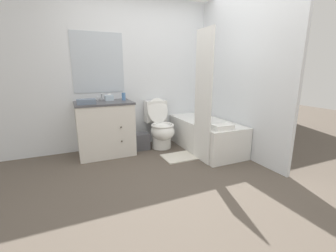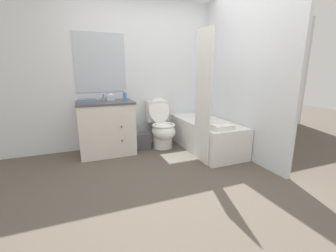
# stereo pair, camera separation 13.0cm
# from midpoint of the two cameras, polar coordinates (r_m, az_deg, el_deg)

# --- Properties ---
(ground_plane) EXTENTS (14.00, 14.00, 0.00)m
(ground_plane) POSITION_cam_midpoint_polar(r_m,az_deg,el_deg) (2.88, 3.05, -13.10)
(ground_plane) COLOR brown
(wall_back) EXTENTS (8.00, 0.06, 2.50)m
(wall_back) POSITION_cam_midpoint_polar(r_m,az_deg,el_deg) (4.05, -7.31, 13.01)
(wall_back) COLOR silver
(wall_back) RESTS_ON ground_plane
(wall_right) EXTENTS (0.05, 2.57, 2.50)m
(wall_right) POSITION_cam_midpoint_polar(r_m,az_deg,el_deg) (3.88, 14.23, 12.65)
(wall_right) COLOR silver
(wall_right) RESTS_ON ground_plane
(vanity_cabinet) EXTENTS (0.85, 0.61, 0.84)m
(vanity_cabinet) POSITION_cam_midpoint_polar(r_m,az_deg,el_deg) (3.69, -16.63, -0.42)
(vanity_cabinet) COLOR silver
(vanity_cabinet) RESTS_ON ground_plane
(sink_faucet) EXTENTS (0.14, 0.12, 0.12)m
(sink_faucet) POSITION_cam_midpoint_polar(r_m,az_deg,el_deg) (3.80, -17.49, 6.76)
(sink_faucet) COLOR silver
(sink_faucet) RESTS_ON vanity_cabinet
(toilet) EXTENTS (0.39, 0.65, 0.84)m
(toilet) POSITION_cam_midpoint_polar(r_m,az_deg,el_deg) (3.88, -2.86, -0.47)
(toilet) COLOR white
(toilet) RESTS_ON ground_plane
(bathtub) EXTENTS (0.67, 1.45, 0.49)m
(bathtub) POSITION_cam_midpoint_polar(r_m,az_deg,el_deg) (3.86, 8.44, -2.15)
(bathtub) COLOR white
(bathtub) RESTS_ON ground_plane
(shower_curtain) EXTENTS (0.02, 0.41, 1.85)m
(shower_curtain) POSITION_cam_midpoint_polar(r_m,az_deg,el_deg) (3.18, 7.72, 6.96)
(shower_curtain) COLOR white
(shower_curtain) RESTS_ON ground_plane
(wastebasket) EXTENTS (0.26, 0.23, 0.27)m
(wastebasket) POSITION_cam_midpoint_polar(r_m,az_deg,el_deg) (3.86, -7.86, -3.88)
(wastebasket) COLOR #4C4C51
(wastebasket) RESTS_ON ground_plane
(tissue_box) EXTENTS (0.13, 0.12, 0.11)m
(tissue_box) POSITION_cam_midpoint_polar(r_m,az_deg,el_deg) (3.74, -15.67, 6.92)
(tissue_box) COLOR silver
(tissue_box) RESTS_ON vanity_cabinet
(soap_dispenser) EXTENTS (0.06, 0.06, 0.15)m
(soap_dispenser) POSITION_cam_midpoint_polar(r_m,az_deg,el_deg) (3.72, -12.20, 7.42)
(soap_dispenser) COLOR #4C7AB2
(soap_dispenser) RESTS_ON vanity_cabinet
(hand_towel_folded) EXTENTS (0.26, 0.15, 0.07)m
(hand_towel_folded) POSITION_cam_midpoint_polar(r_m,az_deg,el_deg) (3.44, -21.09, 5.79)
(hand_towel_folded) COLOR slate
(hand_towel_folded) RESTS_ON vanity_cabinet
(bath_towel_folded) EXTENTS (0.29, 0.18, 0.07)m
(bath_towel_folded) POSITION_cam_midpoint_polar(r_m,az_deg,el_deg) (3.28, 12.60, -0.22)
(bath_towel_folded) COLOR white
(bath_towel_folded) RESTS_ON bathtub
(bath_mat) EXTENTS (0.48, 0.39, 0.02)m
(bath_mat) POSITION_cam_midpoint_polar(r_m,az_deg,el_deg) (3.50, 1.74, -7.86)
(bath_mat) COLOR silver
(bath_mat) RESTS_ON ground_plane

